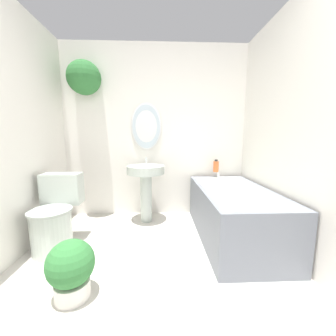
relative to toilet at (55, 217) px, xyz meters
name	(u,v)px	position (x,y,z in m)	size (l,w,h in m)	color
wall_back	(144,123)	(0.85, 0.94, 1.00)	(2.67, 0.43, 2.40)	silver
wall_right	(307,129)	(2.31, -0.32, 0.87)	(0.06, 2.62, 2.40)	silver
toilet	(55,217)	(0.00, 0.00, 0.00)	(0.41, 0.57, 0.74)	#B2BCB2
pedestal_sink	(146,180)	(0.88, 0.65, 0.24)	(0.49, 0.49, 0.86)	#B2BCB2
bathtub	(233,212)	(1.89, 0.14, -0.03)	(0.75, 1.48, 0.65)	slate
shampoo_bottle	(216,166)	(1.86, 0.81, 0.40)	(0.08, 0.08, 0.17)	#DB6633
potted_plant	(71,268)	(0.44, -0.69, -0.10)	(0.33, 0.33, 0.43)	silver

